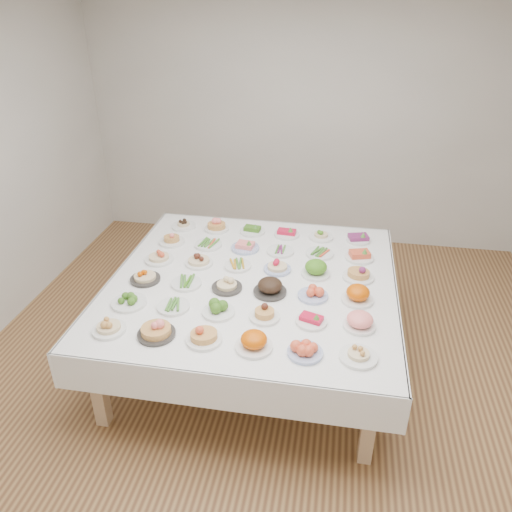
% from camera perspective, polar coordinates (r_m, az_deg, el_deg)
% --- Properties ---
extents(room_envelope, '(5.02, 5.02, 2.81)m').
position_cam_1_polar(room_envelope, '(3.32, 2.12, 11.91)').
color(room_envelope, '#9B7140').
rests_on(room_envelope, ground).
extents(display_table, '(2.22, 2.22, 0.75)m').
position_cam_1_polar(display_table, '(3.95, -0.38, -3.52)').
color(display_table, white).
rests_on(display_table, ground).
extents(dish_0, '(0.22, 0.22, 0.13)m').
position_cam_1_polar(dish_0, '(3.47, -16.53, -7.44)').
color(dish_0, white).
rests_on(dish_0, display_table).
extents(dish_1, '(0.26, 0.25, 0.16)m').
position_cam_1_polar(dish_1, '(3.35, -11.40, -7.87)').
color(dish_1, '#2E2C29').
rests_on(dish_1, display_table).
extents(dish_2, '(0.26, 0.25, 0.15)m').
position_cam_1_polar(dish_2, '(3.26, -6.00, -8.67)').
color(dish_2, white).
rests_on(dish_2, display_table).
extents(dish_3, '(0.25, 0.25, 0.14)m').
position_cam_1_polar(dish_3, '(3.19, -0.24, -9.59)').
color(dish_3, white).
rests_on(dish_3, display_table).
extents(dish_4, '(0.22, 0.22, 0.10)m').
position_cam_1_polar(dish_4, '(3.17, 5.65, -10.49)').
color(dish_4, '#4C66B2').
rests_on(dish_4, display_table).
extents(dish_5, '(0.24, 0.24, 0.11)m').
position_cam_1_polar(dish_5, '(3.19, 11.66, -10.73)').
color(dish_5, white).
rests_on(dish_5, display_table).
extents(dish_6, '(0.25, 0.25, 0.10)m').
position_cam_1_polar(dish_6, '(3.72, -14.35, -4.77)').
color(dish_6, white).
rests_on(dish_6, display_table).
extents(dish_7, '(0.23, 0.23, 0.05)m').
position_cam_1_polar(dish_7, '(3.62, -9.42, -5.58)').
color(dish_7, white).
rests_on(dish_7, display_table).
extents(dish_8, '(0.24, 0.24, 0.11)m').
position_cam_1_polar(dish_8, '(3.51, -4.33, -5.88)').
color(dish_8, white).
rests_on(dish_8, display_table).
extents(dish_9, '(0.21, 0.21, 0.11)m').
position_cam_1_polar(dish_9, '(3.46, 0.98, -6.48)').
color(dish_9, white).
rests_on(dish_9, display_table).
extents(dish_10, '(0.21, 0.21, 0.09)m').
position_cam_1_polar(dish_10, '(3.44, 6.35, -7.08)').
color(dish_10, white).
rests_on(dish_10, display_table).
extents(dish_11, '(0.22, 0.22, 0.13)m').
position_cam_1_polar(dish_11, '(3.44, 11.79, -7.15)').
color(dish_11, white).
rests_on(dish_11, display_table).
extents(dish_12, '(0.24, 0.24, 0.13)m').
position_cam_1_polar(dish_12, '(3.97, -12.61, -1.96)').
color(dish_12, '#2E2C29').
rests_on(dish_12, display_table).
extents(dish_13, '(0.23, 0.23, 0.06)m').
position_cam_1_polar(dish_13, '(3.87, -7.97, -2.96)').
color(dish_13, white).
rests_on(dish_13, display_table).
extents(dish_14, '(0.23, 0.23, 0.13)m').
position_cam_1_polar(dish_14, '(3.77, -3.36, -2.97)').
color(dish_14, '#2E2C29').
rests_on(dish_14, display_table).
extents(dish_15, '(0.26, 0.26, 0.15)m').
position_cam_1_polar(dish_15, '(3.71, 1.62, -3.35)').
color(dish_15, '#2E2C29').
rests_on(dish_15, display_table).
extents(dish_16, '(0.22, 0.22, 0.10)m').
position_cam_1_polar(dish_16, '(3.70, 6.54, -4.15)').
color(dish_16, '#4C66B2').
rests_on(dish_16, display_table).
extents(dish_17, '(0.23, 0.23, 0.14)m').
position_cam_1_polar(dish_17, '(3.70, 11.57, -4.16)').
color(dish_17, white).
rests_on(dish_17, display_table).
extents(dish_18, '(0.24, 0.24, 0.13)m').
position_cam_1_polar(dish_18, '(4.22, -11.07, 0.19)').
color(dish_18, white).
rests_on(dish_18, display_table).
extents(dish_19, '(0.23, 0.23, 0.13)m').
position_cam_1_polar(dish_19, '(4.12, -6.56, -0.22)').
color(dish_19, white).
rests_on(dish_19, display_table).
extents(dish_20, '(0.22, 0.22, 0.05)m').
position_cam_1_polar(dish_20, '(4.07, -2.11, -1.02)').
color(dish_20, white).
rests_on(dish_20, display_table).
extents(dish_21, '(0.22, 0.22, 0.12)m').
position_cam_1_polar(dish_21, '(4.01, 2.46, -0.99)').
color(dish_21, '#4C66B2').
rests_on(dish_21, display_table).
extents(dish_22, '(0.27, 0.27, 0.14)m').
position_cam_1_polar(dish_22, '(3.97, 6.87, -1.29)').
color(dish_22, white).
rests_on(dish_22, display_table).
extents(dish_23, '(0.27, 0.26, 0.15)m').
position_cam_1_polar(dish_23, '(3.98, 11.68, -1.60)').
color(dish_23, white).
rests_on(dish_23, display_table).
extents(dish_24, '(0.23, 0.23, 0.13)m').
position_cam_1_polar(dish_24, '(4.50, -9.63, 2.11)').
color(dish_24, white).
rests_on(dish_24, display_table).
extents(dish_25, '(0.23, 0.23, 0.05)m').
position_cam_1_polar(dish_25, '(4.42, -5.47, 1.41)').
color(dish_25, white).
rests_on(dish_25, display_table).
extents(dish_26, '(0.24, 0.24, 0.11)m').
position_cam_1_polar(dish_26, '(4.34, -1.25, 1.36)').
color(dish_26, '#4C66B2').
rests_on(dish_26, display_table).
extents(dish_27, '(0.23, 0.23, 0.05)m').
position_cam_1_polar(dish_27, '(4.30, 2.80, 0.62)').
color(dish_27, white).
rests_on(dish_27, display_table).
extents(dish_28, '(0.24, 0.23, 0.05)m').
position_cam_1_polar(dish_28, '(4.29, 7.29, 0.40)').
color(dish_28, white).
rests_on(dish_28, display_table).
extents(dish_29, '(0.24, 0.24, 0.11)m').
position_cam_1_polar(dish_29, '(4.27, 11.77, 0.25)').
color(dish_29, white).
rests_on(dish_29, display_table).
extents(dish_30, '(0.23, 0.23, 0.11)m').
position_cam_1_polar(dish_30, '(4.79, -8.29, 3.75)').
color(dish_30, white).
rests_on(dish_30, display_table).
extents(dish_31, '(0.23, 0.23, 0.15)m').
position_cam_1_polar(dish_31, '(4.69, -4.55, 3.77)').
color(dish_31, white).
rests_on(dish_31, display_table).
extents(dish_32, '(0.23, 0.23, 0.10)m').
position_cam_1_polar(dish_32, '(4.64, -0.42, 3.15)').
color(dish_32, white).
rests_on(dish_32, display_table).
extents(dish_33, '(0.23, 0.23, 0.10)m').
position_cam_1_polar(dish_33, '(4.58, 3.53, 2.82)').
color(dish_33, white).
rests_on(dish_33, display_table).
extents(dish_34, '(0.22, 0.22, 0.11)m').
position_cam_1_polar(dish_34, '(4.56, 7.46, 2.56)').
color(dish_34, white).
rests_on(dish_34, display_table).
extents(dish_35, '(0.21, 0.21, 0.10)m').
position_cam_1_polar(dish_35, '(4.57, 11.63, 2.15)').
color(dish_35, white).
rests_on(dish_35, display_table).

